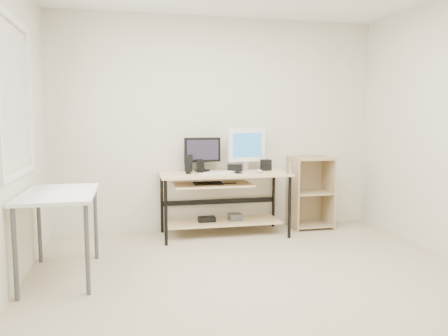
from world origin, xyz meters
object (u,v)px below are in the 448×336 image
Objects in this scene: shelf_unit at (310,192)px; side_table at (59,201)px; desk at (222,190)px; black_monitor at (202,152)px; white_imac at (247,146)px; audio_controller at (200,166)px.

side_table is at bearing -156.67° from shelf_unit.
desk is 0.53m from black_monitor.
white_imac reaches higher than desk.
desk is 0.63m from white_imac.
side_table is at bearing -138.69° from audio_controller.
audio_controller is at bearing 177.59° from white_imac.
side_table is 6.36× the size of audio_controller.
desk is 1.97m from side_table.
white_imac is (0.34, 0.15, 0.51)m from desk.
desk is 3.39× the size of black_monitor.
shelf_unit is at bearing -9.96° from white_imac.
shelf_unit is (2.83, 1.22, -0.22)m from side_table.
shelf_unit reaches higher than desk.
black_monitor reaches higher than audio_controller.
black_monitor is (1.46, 1.26, 0.31)m from side_table.
desk is at bearing -9.72° from audio_controller.
audio_controller is at bearing 38.55° from side_table.
audio_controller is (-0.06, -0.15, -0.15)m from black_monitor.
side_table is (-1.65, -1.06, 0.13)m from desk.
white_imac is (-0.84, -0.01, 0.60)m from shelf_unit.
shelf_unit is at bearing 6.94° from audio_controller.
white_imac reaches higher than audio_controller.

